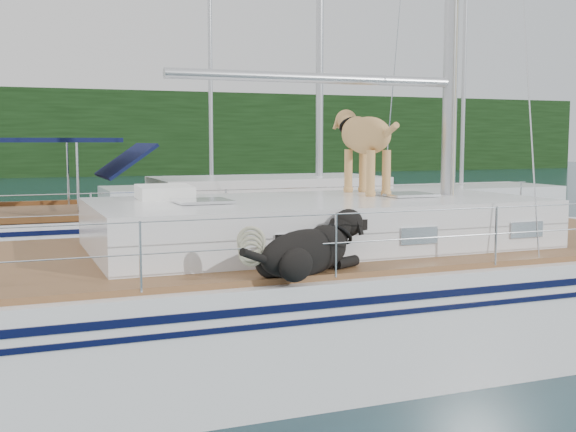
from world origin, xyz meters
name	(u,v)px	position (x,y,z in m)	size (l,w,h in m)	color
ground	(254,356)	(0.00, 0.00, 0.00)	(120.00, 120.00, 0.00)	black
tree_line	(40,133)	(0.00, 45.00, 3.00)	(90.00, 3.00, 6.00)	black
shore_bank	(41,167)	(0.00, 46.20, 0.60)	(92.00, 1.00, 1.20)	#595147
main_sailboat	(263,297)	(0.11, 0.00, 0.69)	(12.00, 4.10, 14.01)	white
neighbor_sailboat	(219,230)	(1.54, 6.70, 0.63)	(11.00, 3.50, 13.30)	white
bg_boat_center	(212,201)	(4.00, 16.00, 0.45)	(7.20, 3.00, 11.65)	white
bg_boat_east	(461,200)	(12.00, 13.00, 0.46)	(6.40, 3.00, 11.65)	white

